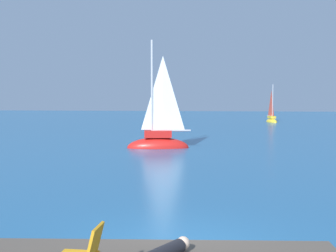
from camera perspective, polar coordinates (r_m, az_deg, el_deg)
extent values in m
plane|color=#236093|center=(10.50, 1.55, -14.46)|extent=(160.00, 160.00, 0.00)
ellipsoid|color=red|center=(28.59, -1.24, -2.71)|extent=(3.95, 1.84, 1.31)
cube|color=red|center=(28.50, -1.24, -0.97)|extent=(1.78, 1.14, 0.43)
cylinder|color=#B7B7BC|center=(28.40, -1.97, 4.57)|extent=(0.14, 0.14, 5.94)
cylinder|color=#B2B2B7|center=(28.51, 0.42, -0.57)|extent=(2.37, 0.45, 0.11)
pyramid|color=white|center=(28.40, -0.63, 4.09)|extent=(1.89, 0.34, 4.51)
ellipsoid|color=yellow|center=(55.98, 12.61, 0.47)|extent=(1.55, 2.70, 0.88)
cube|color=yellow|center=(55.95, 12.62, 1.06)|extent=(0.90, 1.24, 0.29)
cylinder|color=#B7B7BC|center=(55.67, 12.74, 2.95)|extent=(0.10, 0.10, 3.99)
cylinder|color=#B2B2B7|center=(56.46, 12.40, 1.23)|extent=(0.51, 1.56, 0.08)
pyramid|color=#DB4C38|center=(56.09, 12.56, 2.80)|extent=(0.40, 1.24, 3.03)
sphere|color=beige|center=(7.85, 1.87, -14.18)|extent=(0.22, 0.22, 0.22)
cube|color=orange|center=(6.58, -8.99, -13.85)|extent=(0.17, 0.49, 0.45)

